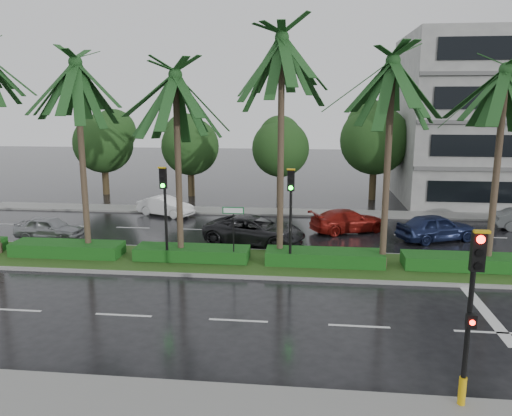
# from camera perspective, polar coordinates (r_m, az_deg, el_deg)

# --- Properties ---
(ground) EXTENTS (120.00, 120.00, 0.00)m
(ground) POSITION_cam_1_polar(r_m,az_deg,el_deg) (21.79, -0.13, -7.30)
(ground) COLOR black
(ground) RESTS_ON ground
(near_sidewalk) EXTENTS (40.00, 2.40, 0.12)m
(near_sidewalk) POSITION_cam_1_polar(r_m,az_deg,el_deg) (12.68, -5.68, -22.21)
(near_sidewalk) COLOR gray
(near_sidewalk) RESTS_ON ground
(far_sidewalk) EXTENTS (40.00, 2.00, 0.12)m
(far_sidewalk) POSITION_cam_1_polar(r_m,az_deg,el_deg) (33.30, 2.17, -0.44)
(far_sidewalk) COLOR gray
(far_sidewalk) RESTS_ON ground
(median) EXTENTS (36.00, 4.00, 0.15)m
(median) POSITION_cam_1_polar(r_m,az_deg,el_deg) (22.71, 0.15, -6.29)
(median) COLOR gray
(median) RESTS_ON ground
(hedge) EXTENTS (35.20, 1.40, 0.60)m
(hedge) POSITION_cam_1_polar(r_m,az_deg,el_deg) (22.60, 0.15, -5.39)
(hedge) COLOR #133E11
(hedge) RESTS_ON median
(lane_markings) EXTENTS (34.00, 13.06, 0.01)m
(lane_markings) POSITION_cam_1_polar(r_m,az_deg,el_deg) (21.28, 7.97, -7.88)
(lane_markings) COLOR silver
(lane_markings) RESTS_ON ground
(palm_row) EXTENTS (26.30, 4.20, 10.49)m
(palm_row) POSITION_cam_1_polar(r_m,az_deg,el_deg) (21.80, -3.22, 14.90)
(palm_row) COLOR #433827
(palm_row) RESTS_ON median
(signal_near) EXTENTS (0.34, 0.45, 4.36)m
(signal_near) POSITION_cam_1_polar(r_m,az_deg,el_deg) (12.56, 23.35, -10.88)
(signal_near) COLOR black
(signal_near) RESTS_ON near_sidewalk
(signal_median_left) EXTENTS (0.34, 0.42, 4.36)m
(signal_median_left) POSITION_cam_1_polar(r_m,az_deg,el_deg) (22.09, -10.42, 0.82)
(signal_median_left) COLOR black
(signal_median_left) RESTS_ON median
(signal_median_right) EXTENTS (0.34, 0.42, 4.36)m
(signal_median_right) POSITION_cam_1_polar(r_m,az_deg,el_deg) (21.18, 3.99, 0.52)
(signal_median_right) COLOR black
(signal_median_right) RESTS_ON median
(street_sign) EXTENTS (0.95, 0.09, 2.60)m
(street_sign) POSITION_cam_1_polar(r_m,az_deg,el_deg) (21.79, -2.61, -1.50)
(street_sign) COLOR black
(street_sign) RESTS_ON median
(bg_trees) EXTENTS (32.87, 5.13, 7.41)m
(bg_trees) POSITION_cam_1_polar(r_m,az_deg,el_deg) (38.15, 4.87, 7.77)
(bg_trees) COLOR #3D321C
(bg_trees) RESTS_ON ground
(car_silver) EXTENTS (1.72, 3.75, 1.25)m
(car_silver) POSITION_cam_1_polar(r_m,az_deg,el_deg) (28.85, -22.52, -2.14)
(car_silver) COLOR gray
(car_silver) RESTS_ON ground
(car_white) EXTENTS (2.57, 3.98, 1.24)m
(car_white) POSITION_cam_1_polar(r_m,az_deg,el_deg) (32.86, -10.30, 0.20)
(car_white) COLOR white
(car_white) RESTS_ON ground
(car_darkgrey) EXTENTS (3.60, 5.65, 1.45)m
(car_darkgrey) POSITION_cam_1_polar(r_m,az_deg,el_deg) (25.78, -0.16, -2.57)
(car_darkgrey) COLOR black
(car_darkgrey) RESTS_ON ground
(car_red) EXTENTS (3.48, 4.76, 1.28)m
(car_red) POSITION_cam_1_polar(r_m,az_deg,el_deg) (28.74, 10.50, -1.44)
(car_red) COLOR maroon
(car_red) RESTS_ON ground
(car_blue) EXTENTS (3.23, 4.56, 1.44)m
(car_blue) POSITION_cam_1_polar(r_m,az_deg,el_deg) (28.10, 19.90, -2.10)
(car_blue) COLOR #162044
(car_blue) RESTS_ON ground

